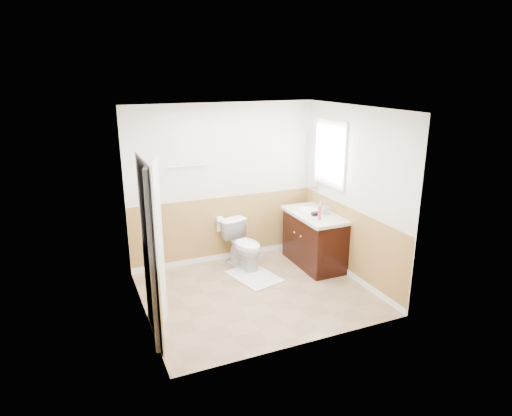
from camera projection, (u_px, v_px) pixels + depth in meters
name	position (u px, v px, depth m)	size (l,w,h in m)	color
floor	(257.00, 293.00, 6.12)	(3.00, 3.00, 0.00)	#8C7051
ceiling	(257.00, 109.00, 5.38)	(3.00, 3.00, 0.00)	white
wall_back	(223.00, 184.00, 6.89)	(3.00, 3.00, 0.00)	silver
wall_front	(306.00, 240.00, 4.61)	(3.00, 3.00, 0.00)	silver
wall_left	(139.00, 222.00, 5.18)	(3.00, 3.00, 0.00)	silver
wall_right	(353.00, 195.00, 6.32)	(3.00, 3.00, 0.00)	silver
wainscot_back	(225.00, 230.00, 7.10)	(3.00, 3.00, 0.00)	#A78043
wainscot_front	(303.00, 304.00, 4.84)	(3.00, 3.00, 0.00)	#A78043
wainscot_left	(145.00, 279.00, 5.41)	(2.60, 2.60, 0.00)	#A78043
wainscot_right	(349.00, 244.00, 6.53)	(2.60, 2.60, 0.00)	#A78043
toilet	(244.00, 245.00, 6.84)	(0.41, 0.72, 0.73)	white
bath_mat	(254.00, 276.00, 6.59)	(0.55, 0.80, 0.02)	silver
vanity_cabinet	(314.00, 241.00, 6.92)	(0.55, 1.10, 0.80)	black
vanity_knob_left	(301.00, 236.00, 6.67)	(0.03, 0.03, 0.03)	white
vanity_knob_right	(295.00, 232.00, 6.85)	(0.03, 0.03, 0.03)	silver
countertop	(315.00, 215.00, 6.79)	(0.60, 1.15, 0.05)	beige
sink_basin	(311.00, 210.00, 6.91)	(0.36, 0.36, 0.02)	white
faucet	(321.00, 205.00, 6.96)	(0.02, 0.02, 0.14)	silver
lotion_bottle	(320.00, 212.00, 6.47)	(0.05, 0.05, 0.22)	#C13257
soap_dispenser	(326.00, 208.00, 6.71)	(0.09, 0.09, 0.19)	gray
hair_dryer_body	(316.00, 213.00, 6.67)	(0.07, 0.07, 0.14)	black
hair_dryer_handle	(313.00, 215.00, 6.69)	(0.03, 0.03, 0.07)	black
mirror_panel	(313.00, 160.00, 7.18)	(0.02, 0.35, 0.90)	silver
window_frame	(330.00, 153.00, 6.67)	(0.04, 0.80, 1.00)	white
window_glass	(331.00, 153.00, 6.68)	(0.01, 0.70, 0.90)	white
door	(157.00, 252.00, 4.89)	(0.05, 0.80, 2.04)	white
door_frame	(150.00, 252.00, 4.86)	(0.02, 0.92, 2.10)	white
door_knob	(157.00, 247.00, 5.22)	(0.06, 0.06, 0.06)	silver
towel_bar	(189.00, 166.00, 6.53)	(0.02, 0.02, 0.62)	silver
tp_holder_bar	(220.00, 220.00, 6.95)	(0.02, 0.02, 0.14)	silver
tp_roll	(220.00, 220.00, 6.95)	(0.11, 0.11, 0.10)	white
tp_sheet	(220.00, 227.00, 6.98)	(0.10, 0.01, 0.16)	white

